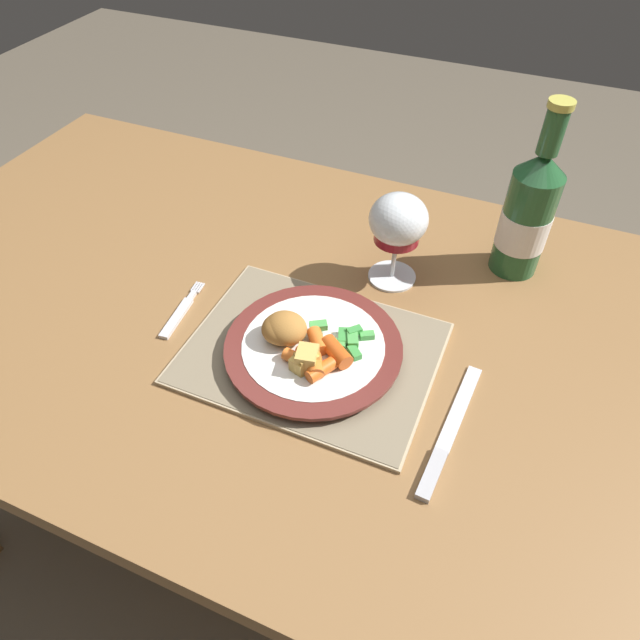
{
  "coord_description": "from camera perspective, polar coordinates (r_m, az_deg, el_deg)",
  "views": [
    {
      "loc": [
        0.24,
        -0.55,
        1.34
      ],
      "look_at": [
        0.03,
        -0.04,
        0.78
      ],
      "focal_mm": 32.0,
      "sensor_mm": 36.0,
      "label": 1
    }
  ],
  "objects": [
    {
      "name": "wine_glass",
      "position": [
        0.85,
        7.81,
        9.53
      ],
      "size": [
        0.09,
        0.09,
        0.15
      ],
      "color": "silver",
      "rests_on": "dining_table"
    },
    {
      "name": "fork",
      "position": [
        0.87,
        -13.85,
        0.65
      ],
      "size": [
        0.03,
        0.12,
        0.01
      ],
      "color": "silver",
      "rests_on": "dining_table"
    },
    {
      "name": "green_beans_pile",
      "position": [
        0.77,
        2.61,
        -1.73
      ],
      "size": [
        0.09,
        0.06,
        0.02
      ],
      "color": "#4CA84C",
      "rests_on": "dinner_plate"
    },
    {
      "name": "roast_potatoes",
      "position": [
        0.73,
        -1.44,
        -4.09
      ],
      "size": [
        0.04,
        0.04,
        0.03
      ],
      "color": "#DBB256",
      "rests_on": "dinner_plate"
    },
    {
      "name": "glazed_carrots",
      "position": [
        0.74,
        -0.21,
        -3.7
      ],
      "size": [
        0.09,
        0.09,
        0.02
      ],
      "color": "#CC5119",
      "rests_on": "dinner_plate"
    },
    {
      "name": "bottle",
      "position": [
        0.92,
        20.05,
        9.92
      ],
      "size": [
        0.08,
        0.08,
        0.28
      ],
      "color": "#23562D",
      "rests_on": "dining_table"
    },
    {
      "name": "dinner_plate",
      "position": [
        0.78,
        -0.67,
        -2.87
      ],
      "size": [
        0.24,
        0.24,
        0.02
      ],
      "color": "white",
      "rests_on": "placemat"
    },
    {
      "name": "table_knife",
      "position": [
        0.72,
        12.5,
        -11.61
      ],
      "size": [
        0.03,
        0.22,
        0.01
      ],
      "color": "silver",
      "rests_on": "dining_table"
    },
    {
      "name": "placemat",
      "position": [
        0.79,
        -0.85,
        -3.28
      ],
      "size": [
        0.34,
        0.26,
        0.01
      ],
      "color": "tan",
      "rests_on": "dining_table"
    },
    {
      "name": "ground_plane",
      "position": [
        1.46,
        -0.41,
        -20.68
      ],
      "size": [
        6.0,
        6.0,
        0.0
      ],
      "primitive_type": "plane",
      "color": "brown"
    },
    {
      "name": "dining_table",
      "position": [
        0.91,
        -0.62,
        -3.58
      ],
      "size": [
        1.5,
        0.81,
        0.74
      ],
      "color": "olive",
      "rests_on": "ground"
    },
    {
      "name": "breaded_croquettes",
      "position": [
        0.77,
        -3.57,
        -0.82
      ],
      "size": [
        0.08,
        0.08,
        0.04
      ],
      "color": "#A87033",
      "rests_on": "dinner_plate"
    }
  ]
}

